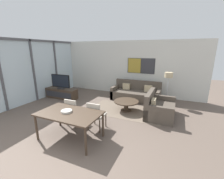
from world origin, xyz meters
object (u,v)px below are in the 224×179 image
object	(u,v)px
sofa_side	(158,108)
dining_table	(69,115)
sofa_main	(136,94)
tv_console	(62,93)
fruit_bowl	(66,111)
dining_chair_left	(73,110)
dining_chair_centre	(96,114)
television	(61,82)
coffee_table	(126,103)
floor_lamp	(168,78)

from	to	relation	value
sofa_side	dining_table	bearing A→B (deg)	140.77
sofa_main	sofa_side	bearing A→B (deg)	-51.05
tv_console	fruit_bowl	xyz separation A→B (m)	(2.59, -2.65, 0.54)
sofa_side	fruit_bowl	world-z (taller)	sofa_side
dining_chair_left	dining_chair_centre	distance (m)	0.80
television	sofa_side	bearing A→B (deg)	-2.59
coffee_table	floor_lamp	xyz separation A→B (m)	(1.40, 1.44, 0.89)
sofa_side	dining_chair_centre	xyz separation A→B (m)	(-1.58, -1.76, 0.22)
tv_console	coffee_table	distance (m)	3.46
sofa_main	sofa_side	distance (m)	1.93
dining_chair_left	fruit_bowl	xyz separation A→B (m)	(0.31, -0.67, 0.28)
television	tv_console	bearing A→B (deg)	-90.00
sofa_main	dining_chair_centre	xyz separation A→B (m)	(-0.37, -3.26, 0.22)
dining_chair_left	floor_lamp	xyz separation A→B (m)	(2.58, 3.20, 0.69)
television	dining_chair_left	world-z (taller)	television
sofa_main	fruit_bowl	world-z (taller)	sofa_main
dining_chair_centre	floor_lamp	bearing A→B (deg)	60.99
dining_table	television	bearing A→B (deg)	135.37
fruit_bowl	floor_lamp	bearing A→B (deg)	59.70
dining_chair_left	dining_chair_centre	bearing A→B (deg)	0.36
coffee_table	dining_table	xyz separation A→B (m)	(-0.78, -2.43, 0.37)
tv_console	sofa_main	bearing A→B (deg)	20.46
dining_table	dining_chair_left	distance (m)	0.80
sofa_main	floor_lamp	size ratio (longest dim) A/B	1.59
dining_chair_centre	floor_lamp	distance (m)	3.72
coffee_table	fruit_bowl	xyz separation A→B (m)	(-0.86, -2.43, 0.48)
fruit_bowl	floor_lamp	xyz separation A→B (m)	(2.26, 3.87, 0.41)
dining_chair_left	floor_lamp	distance (m)	4.17
tv_console	sofa_side	xyz separation A→B (m)	(4.67, -0.21, 0.04)
sofa_side	dining_table	size ratio (longest dim) A/B	0.85
coffee_table	dining_chair_left	size ratio (longest dim) A/B	1.11
television	dining_chair_centre	xyz separation A→B (m)	(3.08, -1.97, -0.33)
fruit_bowl	dining_chair_centre	bearing A→B (deg)	54.04
tv_console	dining_table	bearing A→B (deg)	-44.62
sofa_main	sofa_side	size ratio (longest dim) A/B	1.61
sofa_side	dining_table	distance (m)	3.17
coffee_table	dining_table	distance (m)	2.58
fruit_bowl	floor_lamp	distance (m)	4.50
fruit_bowl	coffee_table	bearing A→B (deg)	70.46
sofa_side	sofa_main	bearing A→B (deg)	38.95
sofa_main	dining_table	xyz separation A→B (m)	(-0.78, -3.93, 0.40)
dining_chair_left	sofa_main	bearing A→B (deg)	70.16
tv_console	dining_chair_left	size ratio (longest dim) A/B	1.90
dining_chair_centre	coffee_table	bearing A→B (deg)	78.01
coffee_table	sofa_main	bearing A→B (deg)	90.00
dining_table	floor_lamp	xyz separation A→B (m)	(2.17, 3.87, 0.52)
coffee_table	dining_chair_centre	xyz separation A→B (m)	(-0.37, -1.76, 0.20)
coffee_table	tv_console	bearing A→B (deg)	176.46
coffee_table	dining_chair_centre	distance (m)	1.81
television	dining_table	size ratio (longest dim) A/B	0.65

